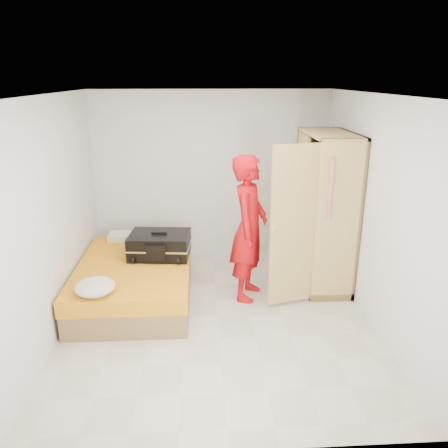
{
  "coord_description": "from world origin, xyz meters",
  "views": [
    {
      "loc": [
        -0.2,
        -4.64,
        2.78
      ],
      "look_at": [
        0.11,
        0.58,
        1.0
      ],
      "focal_mm": 35.0,
      "sensor_mm": 36.0,
      "label": 1
    }
  ],
  "objects": [
    {
      "name": "suitcase",
      "position": [
        -0.73,
        0.78,
        0.65
      ],
      "size": [
        0.85,
        0.66,
        0.34
      ],
      "rotation": [
        0.0,
        0.0,
        -0.1
      ],
      "color": "black",
      "rests_on": "bed"
    },
    {
      "name": "bed",
      "position": [
        -1.05,
        0.56,
        0.25
      ],
      "size": [
        1.42,
        2.02,
        0.5
      ],
      "color": "olive",
      "rests_on": "ground"
    },
    {
      "name": "room",
      "position": [
        0.0,
        0.0,
        1.3
      ],
      "size": [
        4.0,
        4.02,
        2.6
      ],
      "color": "beige",
      "rests_on": "ground"
    },
    {
      "name": "person",
      "position": [
        0.43,
        0.55,
        0.94
      ],
      "size": [
        0.65,
        0.8,
        1.89
      ],
      "primitive_type": "imported",
      "rotation": [
        0.0,
        0.0,
        1.24
      ],
      "color": "red",
      "rests_on": "ground"
    },
    {
      "name": "pillow",
      "position": [
        -1.25,
        1.41,
        0.55
      ],
      "size": [
        0.56,
        0.31,
        0.1
      ],
      "primitive_type": "cube",
      "rotation": [
        0.0,
        0.0,
        -0.06
      ],
      "color": "beige",
      "rests_on": "bed"
    },
    {
      "name": "round_cushion",
      "position": [
        -1.36,
        -0.25,
        0.58
      ],
      "size": [
        0.44,
        0.44,
        0.17
      ],
      "primitive_type": "ellipsoid",
      "color": "beige",
      "rests_on": "bed"
    },
    {
      "name": "wardrobe",
      "position": [
        1.45,
        0.85,
        1.0
      ],
      "size": [
        1.16,
        1.33,
        2.1
      ],
      "color": "tan",
      "rests_on": "ground"
    }
  ]
}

